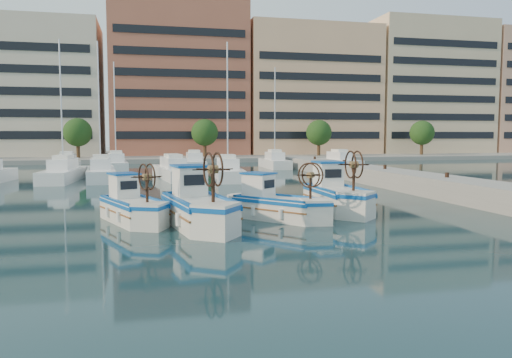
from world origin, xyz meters
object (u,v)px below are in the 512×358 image
(fishing_boat_a, at_px, (132,205))
(fishing_boat_b, at_px, (197,206))
(fishing_boat_c, at_px, (276,203))
(fishing_boat_d, at_px, (336,194))

(fishing_boat_a, xyz_separation_m, fishing_boat_b, (2.66, -1.66, 0.14))
(fishing_boat_b, bearing_deg, fishing_boat_c, 5.25)
(fishing_boat_a, height_order, fishing_boat_b, fishing_boat_b)
(fishing_boat_d, bearing_deg, fishing_boat_c, -154.34)
(fishing_boat_b, xyz_separation_m, fishing_boat_c, (3.62, 0.97, -0.15))
(fishing_boat_a, relative_size, fishing_boat_d, 0.89)
(fishing_boat_a, bearing_deg, fishing_boat_b, -52.55)
(fishing_boat_a, bearing_deg, fishing_boat_c, -26.83)
(fishing_boat_a, height_order, fishing_boat_c, fishing_boat_a)
(fishing_boat_a, distance_m, fishing_boat_d, 9.88)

